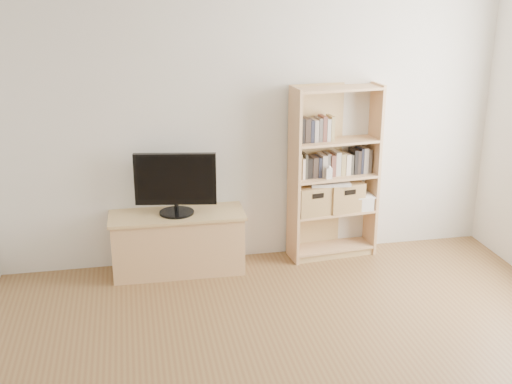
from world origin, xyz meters
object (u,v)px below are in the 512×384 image
object	(u,v)px
tv_stand	(178,243)
laptop	(329,182)
baby_monitor	(329,173)
basket_left	(312,199)
bookshelf	(334,173)
television	(176,183)
basket_right	(343,195)

from	to	relation	value
tv_stand	laptop	distance (m)	1.46
baby_monitor	tv_stand	bearing A→B (deg)	179.20
tv_stand	basket_left	world-z (taller)	basket_left
bookshelf	baby_monitor	distance (m)	0.13
tv_stand	laptop	bearing A→B (deg)	3.49
baby_monitor	laptop	bearing A→B (deg)	70.03
television	laptop	bearing A→B (deg)	12.20
bookshelf	laptop	xyz separation A→B (m)	(-0.05, -0.01, -0.08)
tv_stand	television	size ratio (longest dim) A/B	1.62
bookshelf	tv_stand	bearing A→B (deg)	177.00
television	laptop	xyz separation A→B (m)	(1.39, 0.06, -0.09)
tv_stand	baby_monitor	xyz separation A→B (m)	(1.35, -0.03, 0.57)
basket_left	baby_monitor	bearing A→B (deg)	-36.94
bookshelf	basket_right	distance (m)	0.24
bookshelf	television	bearing A→B (deg)	177.00
tv_stand	baby_monitor	world-z (taller)	baby_monitor
laptop	baby_monitor	bearing A→B (deg)	-104.03
baby_monitor	television	bearing A→B (deg)	179.20
tv_stand	basket_left	distance (m)	1.26
baby_monitor	laptop	xyz separation A→B (m)	(0.03, 0.09, -0.11)
baby_monitor	basket_left	xyz separation A→B (m)	(-0.13, 0.07, -0.25)
television	baby_monitor	xyz separation A→B (m)	(1.35, -0.03, 0.02)
television	basket_left	size ratio (longest dim) A/B	2.18
basket_right	tv_stand	bearing A→B (deg)	174.36
baby_monitor	basket_right	xyz separation A→B (m)	(0.18, 0.10, -0.25)
basket_left	television	bearing A→B (deg)	173.50
tv_stand	laptop	size ratio (longest dim) A/B	3.16
basket_right	baby_monitor	bearing A→B (deg)	-158.32
laptop	basket_left	bearing A→B (deg)	-168.41
baby_monitor	laptop	size ratio (longest dim) A/B	0.28
tv_stand	television	distance (m)	0.55
bookshelf	basket_left	bearing A→B (deg)	-178.81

